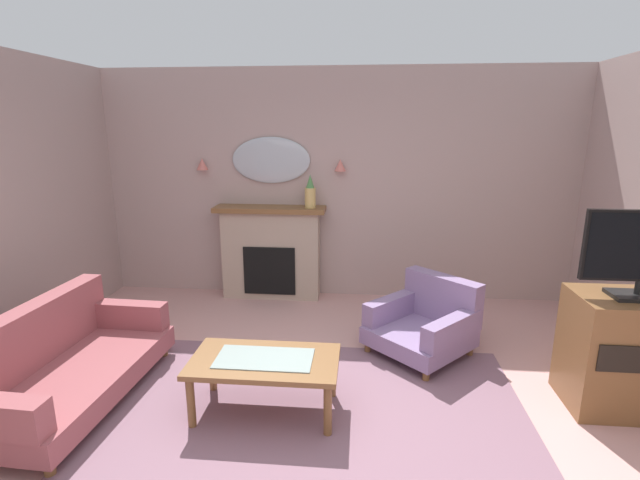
{
  "coord_description": "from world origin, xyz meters",
  "views": [
    {
      "loc": [
        0.32,
        -2.71,
        2.12
      ],
      "look_at": [
        -0.09,
        1.71,
        1.01
      ],
      "focal_mm": 25.78,
      "sensor_mm": 36.0,
      "label": 1
    }
  ],
  "objects_px": {
    "coffee_table": "(265,365)",
    "armchair_near_fireplace": "(426,321)",
    "mantel_vase_right": "(310,193)",
    "tv_cabinet": "(625,352)",
    "wall_mirror": "(271,160)",
    "wall_sconce_right": "(340,165)",
    "floral_couch": "(61,363)",
    "fireplace": "(271,253)",
    "wall_sconce_left": "(202,164)"
  },
  "relations": [
    {
      "from": "wall_sconce_left",
      "to": "floral_couch",
      "type": "xyz_separation_m",
      "value": [
        -0.35,
        -2.5,
        -1.34
      ]
    },
    {
      "from": "wall_mirror",
      "to": "coffee_table",
      "type": "relative_size",
      "value": 0.87
    },
    {
      "from": "wall_sconce_left",
      "to": "armchair_near_fireplace",
      "type": "distance_m",
      "value": 3.25
    },
    {
      "from": "wall_sconce_right",
      "to": "tv_cabinet",
      "type": "distance_m",
      "value": 3.37
    },
    {
      "from": "wall_sconce_right",
      "to": "armchair_near_fireplace",
      "type": "bearing_deg",
      "value": -57.37
    },
    {
      "from": "floral_couch",
      "to": "armchair_near_fireplace",
      "type": "height_order",
      "value": "floral_couch"
    },
    {
      "from": "mantel_vase_right",
      "to": "tv_cabinet",
      "type": "relative_size",
      "value": 0.44
    },
    {
      "from": "fireplace",
      "to": "floral_couch",
      "type": "height_order",
      "value": "fireplace"
    },
    {
      "from": "wall_sconce_left",
      "to": "wall_sconce_right",
      "type": "relative_size",
      "value": 1.0
    },
    {
      "from": "fireplace",
      "to": "wall_sconce_left",
      "type": "relative_size",
      "value": 9.71
    },
    {
      "from": "wall_sconce_right",
      "to": "wall_mirror",
      "type": "bearing_deg",
      "value": 176.63
    },
    {
      "from": "wall_sconce_left",
      "to": "coffee_table",
      "type": "distance_m",
      "value": 3.09
    },
    {
      "from": "wall_sconce_left",
      "to": "fireplace",
      "type": "bearing_deg",
      "value": -6.16
    },
    {
      "from": "mantel_vase_right",
      "to": "wall_mirror",
      "type": "relative_size",
      "value": 0.42
    },
    {
      "from": "wall_mirror",
      "to": "armchair_near_fireplace",
      "type": "xyz_separation_m",
      "value": [
        1.75,
        -1.46,
        -1.4
      ]
    },
    {
      "from": "coffee_table",
      "to": "wall_sconce_right",
      "type": "bearing_deg",
      "value": 80.36
    },
    {
      "from": "wall_sconce_left",
      "to": "floral_couch",
      "type": "distance_m",
      "value": 2.86
    },
    {
      "from": "coffee_table",
      "to": "floral_couch",
      "type": "xyz_separation_m",
      "value": [
        -1.62,
        0.01,
        -0.06
      ]
    },
    {
      "from": "wall_mirror",
      "to": "armchair_near_fireplace",
      "type": "distance_m",
      "value": 2.68
    },
    {
      "from": "wall_sconce_right",
      "to": "armchair_near_fireplace",
      "type": "xyz_separation_m",
      "value": [
        0.9,
        -1.41,
        -1.35
      ]
    },
    {
      "from": "fireplace",
      "to": "armchair_near_fireplace",
      "type": "distance_m",
      "value": 2.21
    },
    {
      "from": "wall_mirror",
      "to": "armchair_near_fireplace",
      "type": "height_order",
      "value": "wall_mirror"
    },
    {
      "from": "coffee_table",
      "to": "tv_cabinet",
      "type": "relative_size",
      "value": 1.22
    },
    {
      "from": "wall_sconce_right",
      "to": "tv_cabinet",
      "type": "relative_size",
      "value": 0.16
    },
    {
      "from": "fireplace",
      "to": "floral_couch",
      "type": "bearing_deg",
      "value": -116.44
    },
    {
      "from": "mantel_vase_right",
      "to": "wall_sconce_right",
      "type": "bearing_deg",
      "value": 18.92
    },
    {
      "from": "wall_mirror",
      "to": "wall_sconce_left",
      "type": "relative_size",
      "value": 6.86
    },
    {
      "from": "fireplace",
      "to": "tv_cabinet",
      "type": "distance_m",
      "value": 3.76
    },
    {
      "from": "wall_mirror",
      "to": "wall_sconce_left",
      "type": "distance_m",
      "value": 0.85
    },
    {
      "from": "fireplace",
      "to": "floral_couch",
      "type": "relative_size",
      "value": 0.78
    },
    {
      "from": "wall_mirror",
      "to": "wall_sconce_right",
      "type": "distance_m",
      "value": 0.85
    },
    {
      "from": "wall_mirror",
      "to": "tv_cabinet",
      "type": "xyz_separation_m",
      "value": [
        3.13,
        -2.23,
        -1.26
      ]
    },
    {
      "from": "wall_mirror",
      "to": "wall_sconce_left",
      "type": "bearing_deg",
      "value": -176.63
    },
    {
      "from": "coffee_table",
      "to": "armchair_near_fireplace",
      "type": "bearing_deg",
      "value": 39.54
    },
    {
      "from": "mantel_vase_right",
      "to": "armchair_near_fireplace",
      "type": "relative_size",
      "value": 0.35
    },
    {
      "from": "floral_couch",
      "to": "mantel_vase_right",
      "type": "bearing_deg",
      "value": 54.49
    },
    {
      "from": "mantel_vase_right",
      "to": "wall_mirror",
      "type": "height_order",
      "value": "wall_mirror"
    },
    {
      "from": "armchair_near_fireplace",
      "to": "wall_mirror",
      "type": "bearing_deg",
      "value": 140.22
    },
    {
      "from": "coffee_table",
      "to": "tv_cabinet",
      "type": "distance_m",
      "value": 2.72
    },
    {
      "from": "fireplace",
      "to": "wall_sconce_right",
      "type": "height_order",
      "value": "wall_sconce_right"
    },
    {
      "from": "wall_mirror",
      "to": "armchair_near_fireplace",
      "type": "bearing_deg",
      "value": -39.78
    },
    {
      "from": "wall_mirror",
      "to": "wall_sconce_right",
      "type": "height_order",
      "value": "wall_mirror"
    },
    {
      "from": "mantel_vase_right",
      "to": "tv_cabinet",
      "type": "bearing_deg",
      "value": -38.02
    },
    {
      "from": "wall_mirror",
      "to": "coffee_table",
      "type": "xyz_separation_m",
      "value": [
        0.42,
        -2.55,
        -1.33
      ]
    },
    {
      "from": "wall_sconce_left",
      "to": "armchair_near_fireplace",
      "type": "height_order",
      "value": "wall_sconce_left"
    },
    {
      "from": "wall_sconce_right",
      "to": "tv_cabinet",
      "type": "xyz_separation_m",
      "value": [
        2.28,
        -2.18,
        -1.21
      ]
    },
    {
      "from": "armchair_near_fireplace",
      "to": "tv_cabinet",
      "type": "relative_size",
      "value": 1.27
    },
    {
      "from": "mantel_vase_right",
      "to": "wall_sconce_right",
      "type": "xyz_separation_m",
      "value": [
        0.35,
        0.12,
        0.32
      ]
    },
    {
      "from": "coffee_table",
      "to": "floral_couch",
      "type": "height_order",
      "value": "floral_couch"
    },
    {
      "from": "mantel_vase_right",
      "to": "armchair_near_fireplace",
      "type": "height_order",
      "value": "mantel_vase_right"
    }
  ]
}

